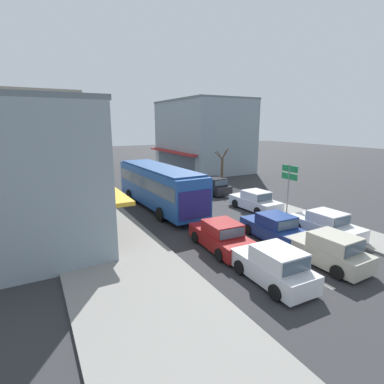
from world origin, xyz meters
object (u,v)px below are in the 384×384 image
(hatchback_queue_far_back, at_px, (274,266))
(street_tree_right, at_px, (222,171))
(directional_road_sign, at_px, (289,177))
(pedestrian_browsing_midblock, at_px, (99,183))
(hatchback_adjacent_lane_trail, at_px, (329,251))
(parked_sedan_kerb_front, at_px, (325,225))
(pedestrian_with_handbag_near, at_px, (105,188))
(city_bus, at_px, (159,184))
(sedan_adjacent_lane_lead, at_px, (221,236))
(traffic_light_downstreet, at_px, (91,156))
(parked_sedan_kerb_second, at_px, (255,201))
(parked_hatchback_kerb_third, at_px, (214,186))
(sedan_behind_bus_near, at_px, (275,228))

(hatchback_queue_far_back, relative_size, street_tree_right, 0.93)
(directional_road_sign, xyz_separation_m, pedestrian_browsing_midblock, (-10.55, 12.74, -1.64))
(hatchback_adjacent_lane_trail, xyz_separation_m, parked_sedan_kerb_front, (2.98, 2.51, -0.05))
(hatchback_queue_far_back, height_order, pedestrian_with_handbag_near, pedestrian_with_handbag_near)
(city_bus, relative_size, street_tree_right, 2.73)
(sedan_adjacent_lane_lead, height_order, traffic_light_downstreet, traffic_light_downstreet)
(parked_sedan_kerb_front, distance_m, parked_sedan_kerb_second, 6.16)
(street_tree_right, height_order, pedestrian_browsing_midblock, street_tree_right)
(city_bus, relative_size, directional_road_sign, 3.03)
(parked_sedan_kerb_front, bearing_deg, parked_hatchback_kerb_third, 89.17)
(parked_sedan_kerb_second, height_order, traffic_light_downstreet, traffic_light_downstreet)
(traffic_light_downstreet, bearing_deg, hatchback_adjacent_lane_trail, -78.38)
(hatchback_queue_far_back, xyz_separation_m, pedestrian_browsing_midblock, (-2.92, 19.43, 0.36))
(city_bus, relative_size, parked_hatchback_kerb_third, 2.95)
(parked_sedan_kerb_front, height_order, directional_road_sign, directional_road_sign)
(parked_hatchback_kerb_third, distance_m, directional_road_sign, 8.24)
(pedestrian_with_handbag_near, relative_size, pedestrian_browsing_midblock, 1.00)
(hatchback_adjacent_lane_trail, bearing_deg, parked_sedan_kerb_front, 40.10)
(sedan_behind_bus_near, distance_m, pedestrian_with_handbag_near, 14.89)
(parked_sedan_kerb_second, bearing_deg, sedan_behind_bus_near, -119.80)
(directional_road_sign, relative_size, pedestrian_browsing_midblock, 2.21)
(parked_hatchback_kerb_third, distance_m, street_tree_right, 2.22)
(hatchback_adjacent_lane_trail, distance_m, parked_hatchback_kerb_third, 14.99)
(pedestrian_browsing_midblock, bearing_deg, parked_hatchback_kerb_third, -27.17)
(traffic_light_downstreet, height_order, street_tree_right, traffic_light_downstreet)
(pedestrian_with_handbag_near, bearing_deg, parked_sedan_kerb_front, -57.53)
(parked_sedan_kerb_front, height_order, parked_sedan_kerb_second, same)
(city_bus, distance_m, parked_hatchback_kerb_third, 6.79)
(parked_sedan_kerb_second, distance_m, parked_hatchback_kerb_third, 5.99)
(parked_sedan_kerb_front, xyz_separation_m, street_tree_right, (1.73, 13.18, 1.25))
(sedan_adjacent_lane_lead, relative_size, parked_sedan_kerb_second, 1.01)
(parked_sedan_kerb_second, xyz_separation_m, pedestrian_browsing_midblock, (-9.23, 10.81, 0.40))
(traffic_light_downstreet, relative_size, directional_road_sign, 1.17)
(directional_road_sign, height_order, street_tree_right, street_tree_right)
(sedan_behind_bus_near, height_order, hatchback_adjacent_lane_trail, hatchback_adjacent_lane_trail)
(hatchback_queue_far_back, relative_size, parked_hatchback_kerb_third, 1.01)
(hatchback_queue_far_back, distance_m, parked_sedan_kerb_front, 6.76)
(sedan_adjacent_lane_lead, xyz_separation_m, pedestrian_with_handbag_near, (-2.97, 13.11, 0.40))
(pedestrian_with_handbag_near, bearing_deg, parked_sedan_kerb_second, -42.12)
(traffic_light_downstreet, xyz_separation_m, directional_road_sign, (9.78, -19.83, -0.15))
(parked_sedan_kerb_second, distance_m, directional_road_sign, 3.10)
(directional_road_sign, bearing_deg, sedan_adjacent_lane_lead, -159.55)
(sedan_adjacent_lane_lead, distance_m, hatchback_adjacent_lane_trail, 5.10)
(hatchback_queue_far_back, bearing_deg, hatchback_adjacent_lane_trail, -0.90)
(street_tree_right, bearing_deg, parked_sedan_kerb_second, -103.80)
(city_bus, bearing_deg, pedestrian_browsing_midblock, 113.78)
(hatchback_adjacent_lane_trail, xyz_separation_m, parked_sedan_kerb_second, (2.99, 8.67, -0.05))
(sedan_behind_bus_near, bearing_deg, parked_sedan_kerb_front, -18.93)
(parked_hatchback_kerb_third, height_order, pedestrian_with_handbag_near, pedestrian_with_handbag_near)
(pedestrian_browsing_midblock, bearing_deg, directional_road_sign, -50.36)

